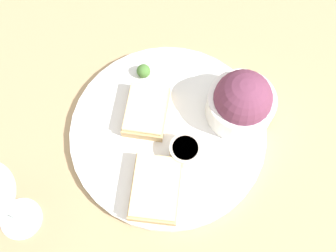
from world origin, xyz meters
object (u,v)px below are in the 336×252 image
at_px(cheese_toast_far, 146,111).
at_px(salad_bowl, 242,102).
at_px(sauce_ramekin, 185,150).
at_px(cheese_toast_near, 156,188).

bearing_deg(cheese_toast_far, salad_bowl, 89.49).
xyz_separation_m(sauce_ramekin, cheese_toast_far, (-0.07, -0.06, -0.00)).
bearing_deg(salad_bowl, sauce_ramekin, -52.74).
height_order(sauce_ramekin, cheese_toast_near, sauce_ramekin).
xyz_separation_m(salad_bowl, cheese_toast_far, (-0.00, -0.15, -0.03)).
relative_size(salad_bowl, cheese_toast_near, 0.97).
bearing_deg(cheese_toast_far, sauce_ramekin, 40.04).
bearing_deg(cheese_toast_near, cheese_toast_far, -174.37).
distance_m(cheese_toast_near, cheese_toast_far, 0.13).
xyz_separation_m(sauce_ramekin, cheese_toast_near, (0.06, -0.05, -0.00)).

